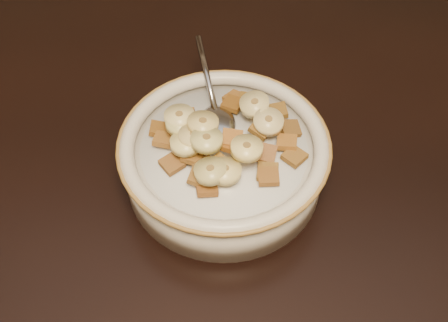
{
  "coord_description": "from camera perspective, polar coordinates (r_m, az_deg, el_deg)",
  "views": [
    {
      "loc": [
        0.02,
        -0.31,
        1.24
      ],
      "look_at": [
        0.02,
        0.06,
        0.78
      ],
      "focal_mm": 45.0,
      "sensor_mm": 36.0,
      "label": 1
    }
  ],
  "objects": [
    {
      "name": "cereal_square_5",
      "position": [
        0.6,
        0.89,
        5.83
      ],
      "size": [
        0.03,
        0.03,
        0.01
      ],
      "primitive_type": "cube",
      "rotation": [
        -0.05,
        0.03,
        1.12
      ],
      "color": "brown",
      "rests_on": "milk"
    },
    {
      "name": "milk",
      "position": [
        0.57,
        0.0,
        1.24
      ],
      "size": [
        0.17,
        0.17,
        0.0
      ],
      "primitive_type": "cylinder",
      "color": "silver",
      "rests_on": "cereal_bowl"
    },
    {
      "name": "cereal_square_4",
      "position": [
        0.55,
        0.84,
        2.28
      ],
      "size": [
        0.02,
        0.02,
        0.01
      ],
      "primitive_type": "cube",
      "rotation": [
        -0.06,
        -0.12,
        3.07
      ],
      "color": "#9E591F",
      "rests_on": "milk"
    },
    {
      "name": "cereal_square_0",
      "position": [
        0.61,
        2.5,
        6.26
      ],
      "size": [
        0.02,
        0.02,
        0.01
      ],
      "primitive_type": "cube",
      "rotation": [
        0.06,
        0.17,
        1.45
      ],
      "color": "brown",
      "rests_on": "milk"
    },
    {
      "name": "cereal_square_13",
      "position": [
        0.57,
        6.41,
        1.91
      ],
      "size": [
        0.02,
        0.02,
        0.01
      ],
      "primitive_type": "cube",
      "rotation": [
        -0.07,
        0.14,
        1.43
      ],
      "color": "#9B5D26",
      "rests_on": "milk"
    },
    {
      "name": "cereal_square_9",
      "position": [
        0.56,
        4.27,
        0.77
      ],
      "size": [
        0.02,
        0.02,
        0.01
      ],
      "primitive_type": "cube",
      "rotation": [
        -0.19,
        -0.11,
        2.95
      ],
      "color": "#915D33",
      "rests_on": "milk"
    },
    {
      "name": "cereal_square_8",
      "position": [
        0.6,
        5.45,
        5.07
      ],
      "size": [
        0.02,
        0.02,
        0.01
      ],
      "primitive_type": "cube",
      "rotation": [
        -0.04,
        -0.12,
        0.15
      ],
      "color": "brown",
      "rests_on": "milk"
    },
    {
      "name": "cereal_square_19",
      "position": [
        0.59,
        -4.13,
        4.64
      ],
      "size": [
        0.02,
        0.02,
        0.01
      ],
      "primitive_type": "cube",
      "rotation": [
        -0.11,
        0.05,
        1.43
      ],
      "color": "brown",
      "rests_on": "milk"
    },
    {
      "name": "cereal_square_16",
      "position": [
        0.54,
        -2.5,
        -1.64
      ],
      "size": [
        0.03,
        0.02,
        0.01
      ],
      "primitive_type": "cube",
      "rotation": [
        0.23,
        0.05,
        1.32
      ],
      "color": "brown",
      "rests_on": "milk"
    },
    {
      "name": "banana_slice_8",
      "position": [
        0.57,
        -4.55,
        4.47
      ],
      "size": [
        0.03,
        0.03,
        0.01
      ],
      "primitive_type": "cylinder",
      "rotation": [
        -0.02,
        0.06,
        1.55
      ],
      "color": "beige",
      "rests_on": "milk"
    },
    {
      "name": "banana_slice_9",
      "position": [
        0.53,
        0.11,
        -1.03
      ],
      "size": [
        0.03,
        0.04,
        0.01
      ],
      "primitive_type": "cylinder",
      "rotation": [
        0.04,
        0.13,
        1.46
      ],
      "color": "#E9D183",
      "rests_on": "milk"
    },
    {
      "name": "banana_slice_1",
      "position": [
        0.58,
        3.12,
        5.75
      ],
      "size": [
        0.04,
        0.04,
        0.02
      ],
      "primitive_type": "cylinder",
      "rotation": [
        -0.14,
        0.12,
        2.84
      ],
      "color": "#EFE394",
      "rests_on": "milk"
    },
    {
      "name": "cereal_square_12",
      "position": [
        0.57,
        3.78,
        3.3
      ],
      "size": [
        0.03,
        0.03,
        0.01
      ],
      "primitive_type": "cube",
      "rotation": [
        0.23,
        0.02,
        1.0
      ],
      "color": "brown",
      "rests_on": "milk"
    },
    {
      "name": "cereal_square_21",
      "position": [
        0.59,
        6.74,
        3.31
      ],
      "size": [
        0.02,
        0.02,
        0.01
      ],
      "primitive_type": "cube",
      "rotation": [
        0.22,
        -0.07,
        1.76
      ],
      "color": "brown",
      "rests_on": "milk"
    },
    {
      "name": "spoon",
      "position": [
        0.59,
        -0.64,
        3.94
      ],
      "size": [
        0.05,
        0.06,
        0.01
      ],
      "primitive_type": "ellipsoid",
      "rotation": [
        0.0,
        0.0,
        3.35
      ],
      "color": "#8E929F",
      "rests_on": "cereal_bowl"
    },
    {
      "name": "banana_slice_4",
      "position": [
        0.53,
        -1.39,
        -1.03
      ],
      "size": [
        0.04,
        0.04,
        0.02
      ],
      "primitive_type": "cylinder",
      "rotation": [
        -0.08,
        0.14,
        1.89
      ],
      "color": "#D4C272",
      "rests_on": "milk"
    },
    {
      "name": "cereal_square_22",
      "position": [
        0.54,
        -0.52,
        -0.43
      ],
      "size": [
        0.03,
        0.03,
        0.01
      ],
      "primitive_type": "cube",
      "rotation": [
        -0.2,
        0.02,
        2.33
      ],
      "color": "#865915",
      "rests_on": "milk"
    },
    {
      "name": "cereal_square_6",
      "position": [
        0.57,
        -6.13,
        2.18
      ],
      "size": [
        0.02,
        0.02,
        0.01
      ],
      "primitive_type": "cube",
      "rotation": [
        0.23,
        -0.07,
        2.97
      ],
      "color": "brown",
      "rests_on": "milk"
    },
    {
      "name": "banana_slice_3",
      "position": [
        0.55,
        -3.89,
        1.8
      ],
      "size": [
        0.03,
        0.03,
        0.01
      ],
      "primitive_type": "cylinder",
      "rotation": [
        -0.01,
        0.11,
        1.65
      ],
      "color": "#E9DB8F",
      "rests_on": "milk"
    },
    {
      "name": "banana_slice_6",
      "position": [
        0.55,
        -3.06,
        2.46
      ],
      "size": [
        0.04,
        0.04,
        0.01
      ],
      "primitive_type": "cylinder",
      "rotation": [
        0.08,
        0.08,
        1.74
      ],
      "color": "beige",
      "rests_on": "milk"
    },
    {
      "name": "cereal_square_20",
      "position": [
        0.55,
        -5.31,
        -0.26
      ],
      "size": [
        0.03,
        0.03,
        0.01
      ],
      "primitive_type": "cube",
      "rotation": [
        0.07,
        -0.03,
        0.68
      ],
      "color": "brown",
      "rests_on": "milk"
    },
    {
      "name": "cereal_square_15",
      "position": [
        0.54,
        4.55,
        -1.56
      ],
      "size": [
        0.02,
        0.02,
        0.01
      ],
      "primitive_type": "cube",
      "rotation": [
        -0.05,
        0.0,
        1.59
      ],
      "color": "brown",
      "rests_on": "milk"
    },
    {
      "name": "cereal_square_7",
      "position": [
        0.59,
        -6.57,
        3.22
      ],
      "size": [
        0.02,
        0.02,
        0.01
      ],
      "primitive_type": "cube",
      "rotation": [
        0.2,
        0.13,
        1.55
      ],
      "color": "brown",
      "rests_on": "milk"
    },
    {
      "name": "table",
      "position": [
        0.6,
        -1.74,
        -7.59
      ],
      "size": [
        1.43,
        0.94,
        0.04
      ],
      "primitive_type": "cube",
      "rotation": [
        0.0,
        0.0,
        0.03
      ],
      "color": "black",
      "rests_on": "floor"
    },
    {
      "name": "cereal_bowl",
      "position": [
        0.59,
        0.0,
        -0.31
      ],
      "size": [
        0.21,
        0.21,
        0.05
      ],
      "primitive_type": "cylinder",
      "color": "silver",
      "rests_on": "table"
    },
    {
      "name": "cereal_square_3",
      "position": [
        0.62,
        1.11,
        6.43
      ],
      "size": [
        0.03,
        0.03,
        0.01
      ],
      "primitive_type": "cube",
      "rotation": [
        -0.2,
        0.13,
        0.87
      ],
      "color": "brown",
      "rests_on": "milk"
    },
    {
      "name": "cereal_square_1",
      "position": [
        0.57,
        -2.36,
        4.09
      ],
      "size": [
        0.03,
        0.03,
        0.01
      ],
      "primitive_type": "cube",
      "rotation": [
        -0.1,
        0.15,
        0.74
      ],
      "color": "brown",
      "rests_on": "milk"
    },
    {
      "name": "cereal_square_17",
      "position": [
        0.55,
        4.46,
        -1.09
      ],
      "size": [
        0.02,
        0.02,
        0.01
      ],
      "primitive_type": "cube",
      "rotation": [
        -0.09,
        -0.02,
        1.44
      ],
      "color": "olive",
      "rests_on": "milk"
    },
    {
      "name": "banana_slice_5",
      "position": [
        0.54,
        -1.77,
        2.14
      ],
      "size": [
        0.04,
        0.04,
        0.01
      ],
      "primitive_type": "cylinder",
      "rotation": [
        -0.06,
        0.1,
        0.89
      ],
      "color": "#DDD277",
      "rests_on": "milk"
    },
    {
      "name": "cereal_square_2",
      "position": [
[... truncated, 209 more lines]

